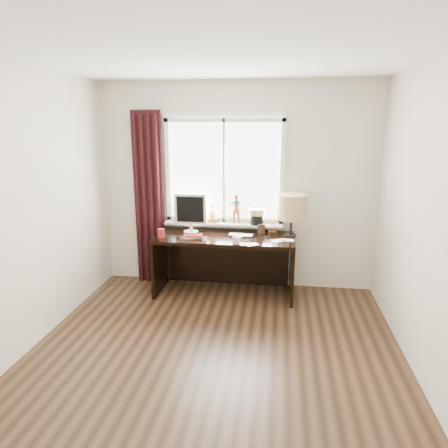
# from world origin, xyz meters

# --- Properties ---
(floor) EXTENTS (3.50, 4.00, 0.00)m
(floor) POSITION_xyz_m (0.00, 0.00, 0.00)
(floor) COLOR #472D1B
(floor) RESTS_ON ground
(ceiling) EXTENTS (3.50, 4.00, 0.00)m
(ceiling) POSITION_xyz_m (0.00, 0.00, 2.60)
(ceiling) COLOR white
(ceiling) RESTS_ON wall_back
(wall_back) EXTENTS (3.50, 0.00, 2.60)m
(wall_back) POSITION_xyz_m (0.00, 2.00, 1.30)
(wall_back) COLOR beige
(wall_back) RESTS_ON ground
(wall_front) EXTENTS (3.50, 0.00, 2.60)m
(wall_front) POSITION_xyz_m (0.00, -2.00, 1.30)
(wall_front) COLOR beige
(wall_front) RESTS_ON ground
(wall_left) EXTENTS (0.00, 4.00, 2.60)m
(wall_left) POSITION_xyz_m (-1.75, 0.00, 1.30)
(wall_left) COLOR beige
(wall_left) RESTS_ON ground
(wall_right) EXTENTS (0.00, 4.00, 2.60)m
(wall_right) POSITION_xyz_m (1.75, 0.00, 1.30)
(wall_right) COLOR beige
(wall_right) RESTS_ON ground
(laptop) EXTENTS (0.31, 0.22, 0.02)m
(laptop) POSITION_xyz_m (0.10, 1.65, 0.76)
(laptop) COLOR silver
(laptop) RESTS_ON desk
(mug) EXTENTS (0.12, 0.11, 0.09)m
(mug) POSITION_xyz_m (0.09, 1.33, 0.80)
(mug) COLOR white
(mug) RESTS_ON desk
(red_cup) EXTENTS (0.08, 0.08, 0.11)m
(red_cup) POSITION_xyz_m (-0.84, 1.45, 0.80)
(red_cup) COLOR maroon
(red_cup) RESTS_ON desk
(window) EXTENTS (1.52, 0.21, 1.40)m
(window) POSITION_xyz_m (-0.14, 1.95, 1.31)
(window) COLOR white
(window) RESTS_ON ground
(curtain) EXTENTS (0.38, 0.09, 2.25)m
(curtain) POSITION_xyz_m (-1.13, 1.91, 1.12)
(curtain) COLOR black
(curtain) RESTS_ON floor
(desk) EXTENTS (1.70, 0.70, 0.75)m
(desk) POSITION_xyz_m (-0.10, 1.73, 0.51)
(desk) COLOR black
(desk) RESTS_ON floor
(monitor) EXTENTS (0.40, 0.18, 0.49)m
(monitor) POSITION_xyz_m (-0.54, 1.74, 1.03)
(monitor) COLOR beige
(monitor) RESTS_ON desk
(notebook_stack) EXTENTS (0.26, 0.22, 0.03)m
(notebook_stack) POSITION_xyz_m (-0.46, 1.53, 0.77)
(notebook_stack) COLOR beige
(notebook_stack) RESTS_ON desk
(brush_holder) EXTENTS (0.09, 0.09, 0.25)m
(brush_holder) POSITION_xyz_m (0.34, 1.82, 0.81)
(brush_holder) COLOR black
(brush_holder) RESTS_ON desk
(icon_frame) EXTENTS (0.10, 0.02, 0.13)m
(icon_frame) POSITION_xyz_m (0.47, 1.90, 0.81)
(icon_frame) COLOR gold
(icon_frame) RESTS_ON desk
(table_lamp) EXTENTS (0.35, 0.35, 0.52)m
(table_lamp) POSITION_xyz_m (0.70, 1.71, 1.11)
(table_lamp) COLOR black
(table_lamp) RESTS_ON desk
(loose_papers) EXTENTS (0.57, 0.37, 0.00)m
(loose_papers) POSITION_xyz_m (0.49, 1.47, 0.75)
(loose_papers) COLOR white
(loose_papers) RESTS_ON desk
(desk_cables) EXTENTS (0.36, 0.39, 0.01)m
(desk_cables) POSITION_xyz_m (0.25, 1.61, 0.75)
(desk_cables) COLOR black
(desk_cables) RESTS_ON desk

